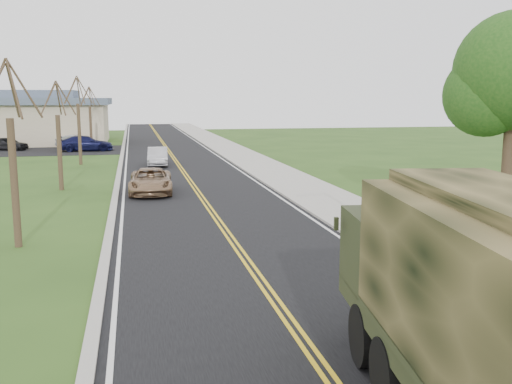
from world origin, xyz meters
name	(u,v)px	position (x,y,z in m)	size (l,w,h in m)	color
ground	(317,362)	(0.00, 0.00, 0.00)	(160.00, 160.00, 0.00)	#294617
road	(171,155)	(0.00, 40.00, 0.01)	(8.00, 120.00, 0.01)	black
curb_right	(219,153)	(4.15, 40.00, 0.06)	(0.30, 120.00, 0.12)	#9E998E
sidewalk_right	(238,153)	(5.90, 40.00, 0.05)	(3.20, 120.00, 0.10)	#9E998E
curb_left	(122,155)	(-4.15, 40.00, 0.05)	(0.30, 120.00, 0.10)	#9E998E
bare_tree_a	(13,168)	(-7.00, 10.00, 2.63)	(1.93, 2.26, 6.08)	#38281C
bare_tree_b	(59,143)	(-7.00, 22.00, 2.48)	(1.83, 2.14, 5.73)	#38281C
bare_tree_c	(79,127)	(-7.00, 34.00, 2.78)	(2.04, 2.39, 6.42)	#38281C
bare_tree_d	(91,123)	(-7.00, 46.00, 2.55)	(1.88, 2.20, 5.91)	#38281C
commercial_building	(10,118)	(-15.98, 55.97, 2.69)	(25.50, 21.50, 5.65)	tan
military_truck	(489,298)	(1.57, -2.72, 2.09)	(3.51, 7.58, 3.65)	black
suv_champagne	(151,181)	(-2.38, 19.87, 0.64)	(2.12, 4.59, 1.28)	#8B6B4E
sedan_silver	(158,157)	(-1.49, 32.10, 0.66)	(1.40, 4.01, 1.32)	silver
lot_car_dark	(8,144)	(-14.61, 47.51, 0.63)	(1.48, 3.67, 1.25)	black
lot_car_silver	(77,142)	(-8.55, 48.51, 0.64)	(1.36, 3.90, 1.29)	#9E9DA1
lot_car_navy	(86,143)	(-7.45, 45.14, 0.71)	(1.98, 4.88, 1.42)	#0E1035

